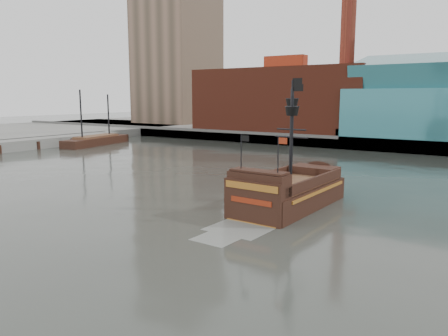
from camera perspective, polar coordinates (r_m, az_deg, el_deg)
The scene contains 7 objects.
ground at distance 35.78m, azimuth -11.68°, elevation -7.94°, with size 400.00×400.00×0.00m, color #2B2E29.
promenade_far at distance 118.78m, azimuth 21.76°, elevation 4.06°, with size 220.00×60.00×2.00m, color slate.
seawall at distance 90.22m, azimuth 17.79°, elevation 3.01°, with size 220.00×1.00×2.60m, color #4C4C49.
pier at distance 99.00m, azimuth -23.08°, elevation 3.06°, with size 6.00×40.00×2.00m, color slate.
skyline at distance 111.00m, azimuth 24.39°, elevation 15.78°, with size 149.00×45.00×62.00m.
pirate_ship at distance 42.19m, azimuth 8.44°, elevation -3.53°, with size 6.11×17.74×13.15m.
docked_vessel at distance 99.95m, azimuth -16.31°, elevation 3.37°, with size 7.74×18.81×12.48m.
Camera 1 is at (24.54, -23.83, 10.49)m, focal length 35.00 mm.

